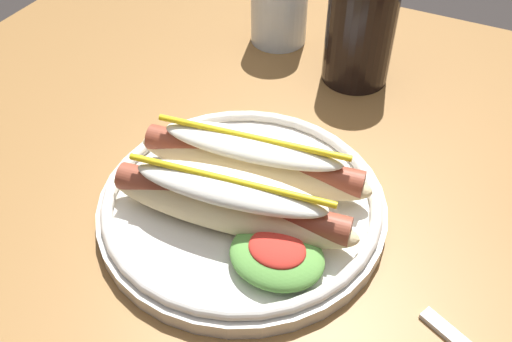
% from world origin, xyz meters
% --- Properties ---
extents(dining_table, '(1.11, 0.82, 0.74)m').
position_xyz_m(dining_table, '(0.00, 0.00, 0.63)').
color(dining_table, olive).
rests_on(dining_table, ground_plane).
extents(hot_dog_plate, '(0.28, 0.28, 0.08)m').
position_xyz_m(hot_dog_plate, '(-0.06, -0.08, 0.77)').
color(hot_dog_plate, silver).
rests_on(hot_dog_plate, dining_table).
extents(soda_cup, '(0.08, 0.08, 0.14)m').
position_xyz_m(soda_cup, '(-0.04, 0.19, 0.81)').
color(soda_cup, black).
rests_on(soda_cup, dining_table).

